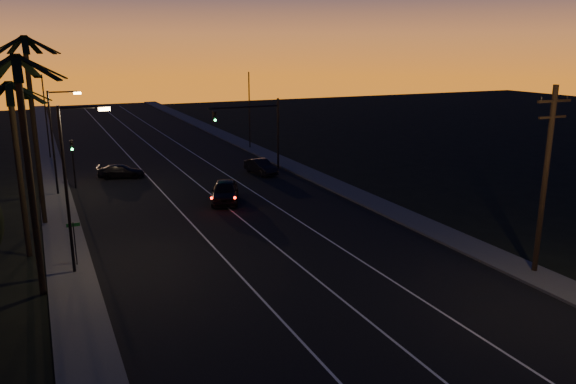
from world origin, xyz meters
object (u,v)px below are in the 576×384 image
cross_car (121,171)px  lead_car (225,191)px  right_car (261,167)px  signal_mast (255,122)px  utility_pole (545,177)px

cross_car → lead_car: bearing=-62.5°
lead_car → cross_car: (-6.20, 11.93, -0.24)m
right_car → cross_car: 12.98m
cross_car → right_car: bearing=-16.8°
signal_mast → cross_car: 13.35m
signal_mast → right_car: 4.29m
cross_car → signal_mast: bearing=-10.9°
lead_car → cross_car: lead_car is taller
utility_pole → cross_car: (-16.92, 32.40, -4.69)m
utility_pole → signal_mast: utility_pole is taller
lead_car → right_car: 10.28m
lead_car → utility_pole: bearing=-62.3°
utility_pole → lead_car: utility_pole is taller
signal_mast → cross_car: size_ratio=1.56×
signal_mast → cross_car: signal_mast is taller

